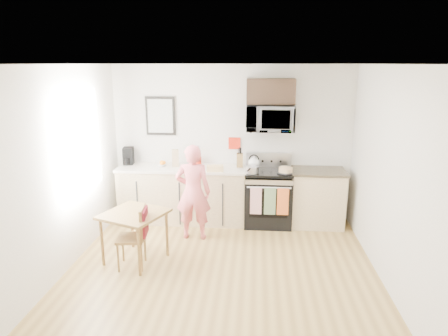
# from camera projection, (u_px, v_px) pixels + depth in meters

# --- Properties ---
(floor) EXTENTS (4.60, 4.60, 0.00)m
(floor) POSITION_uv_depth(u_px,v_px,m) (219.00, 284.00, 4.86)
(floor) COLOR olive
(floor) RESTS_ON ground
(back_wall) EXTENTS (4.00, 0.04, 2.60)m
(back_wall) POSITION_uv_depth(u_px,v_px,m) (232.00, 143.00, 6.75)
(back_wall) COLOR silver
(back_wall) RESTS_ON floor
(front_wall) EXTENTS (4.00, 0.04, 2.60)m
(front_wall) POSITION_uv_depth(u_px,v_px,m) (181.00, 296.00, 2.32)
(front_wall) COLOR silver
(front_wall) RESTS_ON floor
(left_wall) EXTENTS (0.04, 4.60, 2.60)m
(left_wall) POSITION_uv_depth(u_px,v_px,m) (50.00, 178.00, 4.69)
(left_wall) COLOR silver
(left_wall) RESTS_ON floor
(right_wall) EXTENTS (0.04, 4.60, 2.60)m
(right_wall) POSITION_uv_depth(u_px,v_px,m) (400.00, 186.00, 4.37)
(right_wall) COLOR silver
(right_wall) RESTS_ON floor
(ceiling) EXTENTS (4.00, 4.60, 0.04)m
(ceiling) POSITION_uv_depth(u_px,v_px,m) (218.00, 64.00, 4.20)
(ceiling) COLOR white
(ceiling) RESTS_ON back_wall
(window) EXTENTS (0.06, 1.40, 1.50)m
(window) POSITION_uv_depth(u_px,v_px,m) (80.00, 144.00, 5.40)
(window) COLOR silver
(window) RESTS_ON left_wall
(cabinet_left) EXTENTS (2.10, 0.60, 0.90)m
(cabinet_left) POSITION_uv_depth(u_px,v_px,m) (183.00, 195.00, 6.74)
(cabinet_left) COLOR tan
(cabinet_left) RESTS_ON floor
(countertop_left) EXTENTS (2.14, 0.64, 0.04)m
(countertop_left) POSITION_uv_depth(u_px,v_px,m) (182.00, 168.00, 6.62)
(countertop_left) COLOR silver
(countertop_left) RESTS_ON cabinet_left
(cabinet_right) EXTENTS (0.84, 0.60, 0.90)m
(cabinet_right) POSITION_uv_depth(u_px,v_px,m) (317.00, 199.00, 6.56)
(cabinet_right) COLOR tan
(cabinet_right) RESTS_ON floor
(countertop_right) EXTENTS (0.88, 0.64, 0.04)m
(countertop_right) POSITION_uv_depth(u_px,v_px,m) (318.00, 171.00, 6.44)
(countertop_right) COLOR black
(countertop_right) RESTS_ON cabinet_right
(range) EXTENTS (0.76, 0.70, 1.16)m
(range) POSITION_uv_depth(u_px,v_px,m) (268.00, 199.00, 6.61)
(range) COLOR black
(range) RESTS_ON floor
(microwave) EXTENTS (0.76, 0.51, 0.42)m
(microwave) POSITION_uv_depth(u_px,v_px,m) (270.00, 118.00, 6.37)
(microwave) COLOR #B0B1B5
(microwave) RESTS_ON back_wall
(upper_cabinet) EXTENTS (0.76, 0.35, 0.40)m
(upper_cabinet) POSITION_uv_depth(u_px,v_px,m) (271.00, 91.00, 6.31)
(upper_cabinet) COLOR black
(upper_cabinet) RESTS_ON back_wall
(wall_art) EXTENTS (0.50, 0.04, 0.65)m
(wall_art) POSITION_uv_depth(u_px,v_px,m) (160.00, 116.00, 6.71)
(wall_art) COLOR black
(wall_art) RESTS_ON back_wall
(wall_trivet) EXTENTS (0.20, 0.02, 0.20)m
(wall_trivet) POSITION_uv_depth(u_px,v_px,m) (234.00, 143.00, 6.73)
(wall_trivet) COLOR #B5200F
(wall_trivet) RESTS_ON back_wall
(person) EXTENTS (0.54, 0.35, 1.47)m
(person) POSITION_uv_depth(u_px,v_px,m) (193.00, 192.00, 5.99)
(person) COLOR #DE3D54
(person) RESTS_ON floor
(dining_table) EXTENTS (0.83, 0.83, 0.69)m
(dining_table) POSITION_uv_depth(u_px,v_px,m) (134.00, 218.00, 5.30)
(dining_table) COLOR brown
(dining_table) RESTS_ON floor
(chair) EXTENTS (0.42, 0.39, 0.83)m
(chair) POSITION_uv_depth(u_px,v_px,m) (140.00, 229.00, 5.17)
(chair) COLOR brown
(chair) RESTS_ON floor
(knife_block) EXTENTS (0.11, 0.15, 0.22)m
(knife_block) POSITION_uv_depth(u_px,v_px,m) (240.00, 160.00, 6.62)
(knife_block) COLOR brown
(knife_block) RESTS_ON countertop_left
(utensil_crock) EXTENTS (0.11, 0.11, 0.34)m
(utensil_crock) POSITION_uv_depth(u_px,v_px,m) (198.00, 157.00, 6.73)
(utensil_crock) COLOR #B5200F
(utensil_crock) RESTS_ON countertop_left
(fruit_bowl) EXTENTS (0.24, 0.24, 0.09)m
(fruit_bowl) POSITION_uv_depth(u_px,v_px,m) (161.00, 164.00, 6.67)
(fruit_bowl) COLOR white
(fruit_bowl) RESTS_ON countertop_left
(milk_carton) EXTENTS (0.13, 0.13, 0.28)m
(milk_carton) POSITION_uv_depth(u_px,v_px,m) (175.00, 158.00, 6.64)
(milk_carton) COLOR tan
(milk_carton) RESTS_ON countertop_left
(coffee_maker) EXTENTS (0.19, 0.25, 0.29)m
(coffee_maker) POSITION_uv_depth(u_px,v_px,m) (128.00, 156.00, 6.78)
(coffee_maker) COLOR black
(coffee_maker) RESTS_ON countertop_left
(bread_bag) EXTENTS (0.28, 0.16, 0.10)m
(bread_bag) POSITION_uv_depth(u_px,v_px,m) (215.00, 168.00, 6.35)
(bread_bag) COLOR tan
(bread_bag) RESTS_ON countertop_left
(cake) EXTENTS (0.27, 0.27, 0.09)m
(cake) POSITION_uv_depth(u_px,v_px,m) (286.00, 170.00, 6.31)
(cake) COLOR black
(cake) RESTS_ON range
(kettle) EXTENTS (0.19, 0.19, 0.24)m
(kettle) POSITION_uv_depth(u_px,v_px,m) (254.00, 163.00, 6.54)
(kettle) COLOR white
(kettle) RESTS_ON range
(pot) EXTENTS (0.22, 0.36, 0.11)m
(pot) POSITION_uv_depth(u_px,v_px,m) (252.00, 170.00, 6.31)
(pot) COLOR #B0B1B5
(pot) RESTS_ON range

